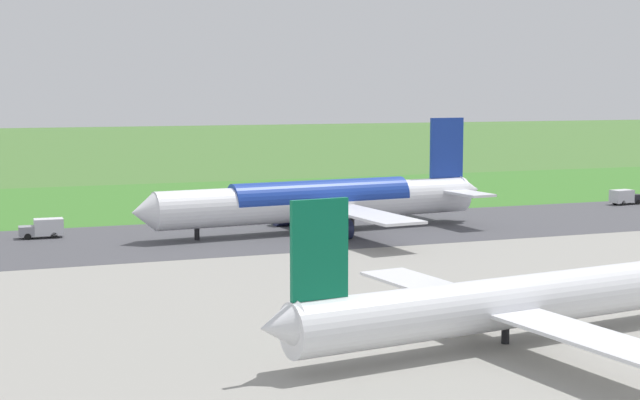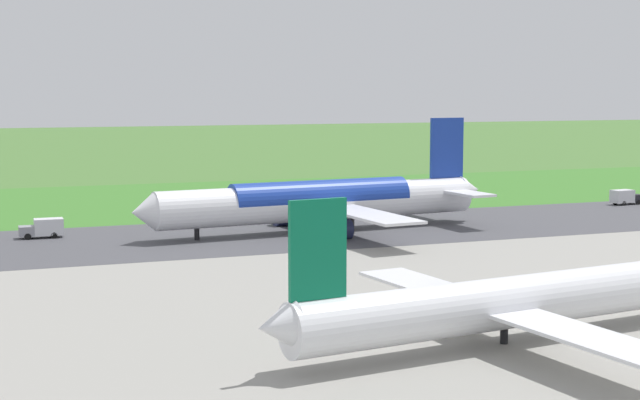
{
  "view_description": "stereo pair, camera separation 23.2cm",
  "coord_description": "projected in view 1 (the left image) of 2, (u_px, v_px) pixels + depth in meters",
  "views": [
    {
      "loc": [
        35.63,
        124.68,
        19.95
      ],
      "look_at": [
        -11.38,
        0.0,
        4.5
      ],
      "focal_mm": 53.45,
      "sensor_mm": 36.0,
      "label": 1
    },
    {
      "loc": [
        35.41,
        124.76,
        19.95
      ],
      "look_at": [
        -11.38,
        0.0,
        4.5
      ],
      "focal_mm": 53.45,
      "sensor_mm": 36.0,
      "label": 2
    }
  ],
  "objects": [
    {
      "name": "no_stopping_sign",
      "position": [
        312.0,
        190.0,
        174.88
      ],
      "size": [
        0.6,
        0.1,
        2.63
      ],
      "color": "slate",
      "rests_on": "ground"
    },
    {
      "name": "runway_asphalt",
      "position": [
        243.0,
        236.0,
        130.67
      ],
      "size": [
        600.0,
        31.55,
        0.06
      ],
      "primitive_type": "cube",
      "color": "#47474C",
      "rests_on": "ground"
    },
    {
      "name": "traffic_cone_orange",
      "position": [
        297.0,
        201.0,
        169.51
      ],
      "size": [
        0.4,
        0.4,
        0.55
      ],
      "primitive_type": "cone",
      "color": "orange",
      "rests_on": "ground"
    },
    {
      "name": "grass_verge_foreground",
      "position": [
        183.0,
        205.0,
        165.1
      ],
      "size": [
        600.0,
        80.0,
        0.04
      ],
      "primitive_type": "cube",
      "color": "#3C782B",
      "rests_on": "ground"
    },
    {
      "name": "airliner_main",
      "position": [
        322.0,
        201.0,
        134.33
      ],
      "size": [
        54.15,
        44.37,
        15.88
      ],
      "color": "white",
      "rests_on": "ground"
    },
    {
      "name": "service_truck_fuel",
      "position": [
        43.0,
        228.0,
        128.38
      ],
      "size": [
        5.84,
        2.39,
        2.65
      ],
      "color": "gray",
      "rests_on": "ground"
    },
    {
      "name": "ground_plane",
      "position": [
        243.0,
        236.0,
        130.67
      ],
      "size": [
        800.0,
        800.0,
        0.0
      ],
      "primitive_type": "plane",
      "color": "#477233"
    },
    {
      "name": "apron_concrete",
      "position": [
        467.0,
        351.0,
        72.92
      ],
      "size": [
        440.0,
        110.0,
        0.05
      ],
      "primitive_type": "cube",
      "color": "gray",
      "rests_on": "ground"
    },
    {
      "name": "service_truck_baggage",
      "position": [
        625.0,
        197.0,
        165.81
      ],
      "size": [
        6.01,
        2.87,
        2.65
      ],
      "color": "black",
      "rests_on": "ground"
    },
    {
      "name": "airliner_parked_mid",
      "position": [
        504.0,
        302.0,
        74.57
      ],
      "size": [
        42.59,
        34.96,
        12.44
      ],
      "color": "white",
      "rests_on": "ground"
    }
  ]
}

